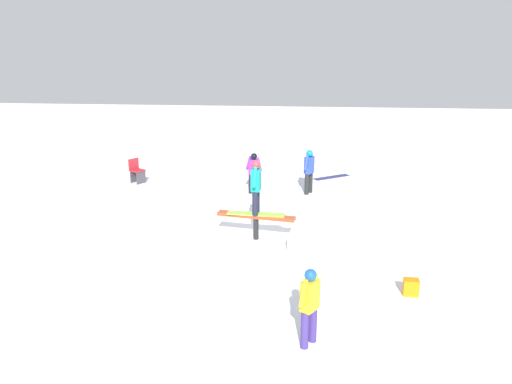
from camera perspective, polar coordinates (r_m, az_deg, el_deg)
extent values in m
plane|color=white|center=(13.00, 0.00, -5.37)|extent=(60.00, 60.00, 0.00)
cylinder|color=black|center=(12.89, 0.00, -4.16)|extent=(0.14, 0.14, 0.59)
cube|color=#A53F1E|center=(12.78, 0.00, -2.76)|extent=(2.06, 0.63, 0.08)
cube|color=white|center=(12.56, 8.41, -5.14)|extent=(2.03, 1.79, 0.49)
cube|color=#8ECC3D|center=(12.76, 0.00, -2.52)|extent=(1.49, 0.36, 0.03)
cylinder|color=#1C1F30|center=(12.79, 0.10, -0.96)|extent=(0.15, 0.15, 0.61)
cylinder|color=#1C1F30|center=(12.53, -0.10, -1.33)|extent=(0.15, 0.15, 0.61)
cube|color=#109985|center=(12.50, 0.00, 1.39)|extent=(0.24, 0.37, 0.55)
cylinder|color=#109985|center=(12.68, 0.16, 2.18)|extent=(0.10, 0.31, 0.50)
cylinder|color=#109985|center=(12.26, -0.16, 1.68)|extent=(0.10, 0.31, 0.50)
sphere|color=red|center=(12.41, 0.00, 3.12)|extent=(0.23, 0.23, 0.23)
cylinder|color=black|center=(17.09, 6.24, 1.09)|extent=(0.15, 0.15, 0.70)
cylinder|color=black|center=(16.85, 5.82, 0.89)|extent=(0.15, 0.15, 0.70)
cube|color=blue|center=(16.81, 6.10, 3.08)|extent=(0.35, 0.41, 0.57)
cylinder|color=blue|center=(16.98, 6.44, 3.64)|extent=(0.19, 0.26, 0.51)
cylinder|color=blue|center=(16.59, 5.77, 3.37)|extent=(0.19, 0.26, 0.51)
sphere|color=#0E8B8C|center=(16.73, 6.14, 4.41)|extent=(0.23, 0.23, 0.23)
cylinder|color=black|center=(16.90, -0.62, 0.94)|extent=(0.14, 0.14, 0.66)
cylinder|color=black|center=(16.79, 0.16, 0.84)|extent=(0.14, 0.14, 0.66)
cube|color=purple|center=(16.69, -0.23, 2.86)|extent=(0.37, 0.30, 0.53)
cylinder|color=purple|center=(16.76, -0.86, 3.33)|extent=(0.23, 0.15, 0.47)
cylinder|color=purple|center=(16.58, 0.40, 3.19)|extent=(0.23, 0.15, 0.47)
sphere|color=black|center=(16.61, -0.23, 4.10)|extent=(0.21, 0.21, 0.21)
cylinder|color=#3E2E7C|center=(8.52, 5.58, -15.44)|extent=(0.13, 0.13, 0.65)
cylinder|color=#3E2E7C|center=(8.70, 6.52, -14.75)|extent=(0.13, 0.13, 0.65)
cube|color=yellow|center=(8.32, 6.18, -11.66)|extent=(0.34, 0.37, 0.52)
cylinder|color=yellow|center=(8.12, 5.42, -11.46)|extent=(0.18, 0.21, 0.46)
cylinder|color=yellow|center=(8.42, 6.95, -10.45)|extent=(0.18, 0.21, 0.46)
sphere|color=blue|center=(8.16, 6.26, -9.42)|extent=(0.20, 0.20, 0.20)
cube|color=navy|center=(19.25, 8.63, 1.69)|extent=(1.42, 1.11, 0.02)
cube|color=#3F3F44|center=(18.60, -13.00, 1.61)|extent=(0.24, 0.35, 0.44)
cube|color=#3F3F44|center=(18.88, -13.69, 1.77)|extent=(0.24, 0.35, 0.44)
cube|color=#AB232B|center=(18.68, -13.39, 2.40)|extent=(0.61, 0.61, 0.04)
cube|color=#AB232B|center=(18.79, -13.82, 3.14)|extent=(0.27, 0.39, 0.40)
cube|color=orange|center=(10.62, 17.29, -10.34)|extent=(0.31, 0.24, 0.34)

